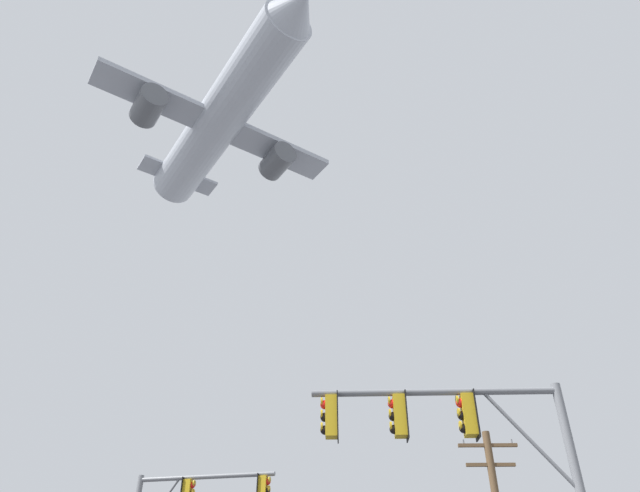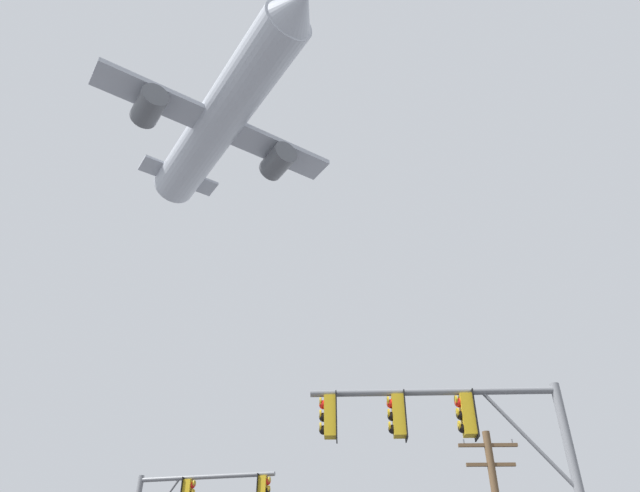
{
  "view_description": "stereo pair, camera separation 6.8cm",
  "coord_description": "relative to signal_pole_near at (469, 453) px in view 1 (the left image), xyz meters",
  "views": [
    {
      "loc": [
        0.88,
        -4.56,
        1.8
      ],
      "look_at": [
        0.44,
        16.45,
        15.85
      ],
      "focal_mm": 32.5,
      "sensor_mm": 36.0,
      "label": 1
    },
    {
      "loc": [
        0.94,
        -4.56,
        1.8
      ],
      "look_at": [
        0.44,
        16.45,
        15.85
      ],
      "focal_mm": 32.5,
      "sensor_mm": 36.0,
      "label": 2
    }
  ],
  "objects": [
    {
      "name": "signal_pole_near",
      "position": [
        0.0,
        0.0,
        0.0
      ],
      "size": [
        5.55,
        0.51,
        6.41
      ],
      "color": "slate",
      "rests_on": "ground"
    },
    {
      "name": "airplane",
      "position": [
        -11.73,
        21.05,
        32.4
      ],
      "size": [
        18.64,
        23.8,
        7.28
      ],
      "color": "#B7BCC6"
    }
  ]
}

